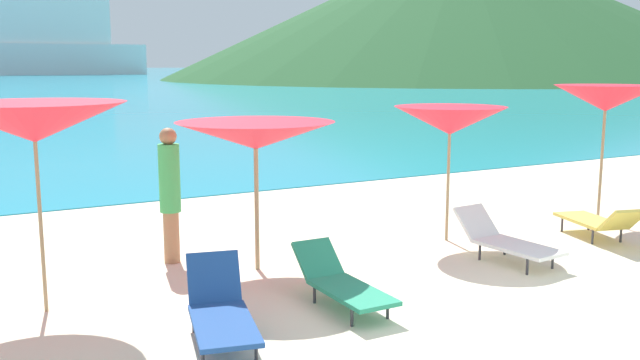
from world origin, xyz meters
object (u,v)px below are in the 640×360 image
umbrella_4 (606,99)px  lounge_chair_7 (221,310)px  lounge_chair_6 (505,239)px  cruise_ship (0,39)px  umbrella_3 (450,121)px  umbrella_1 (34,123)px  beachgoer_1 (170,190)px  lounge_chair_3 (341,282)px  umbrella_2 (256,136)px  lounge_chair_5 (599,220)px

umbrella_4 → lounge_chair_7: umbrella_4 is taller
lounge_chair_6 → cruise_ship: 177.05m
cruise_ship → umbrella_3: bearing=-89.5°
umbrella_1 → beachgoer_1: (1.82, 1.22, -1.09)m
lounge_chair_7 → lounge_chair_3: bearing=22.8°
umbrella_1 → umbrella_3: size_ratio=1.11×
lounge_chair_7 → cruise_ship: (12.31, 177.41, 8.26)m
umbrella_3 → lounge_chair_7: (-4.52, -2.03, -1.57)m
umbrella_2 → beachgoer_1: umbrella_2 is taller
beachgoer_1 → umbrella_2: bearing=112.8°
lounge_chair_5 → umbrella_3: bearing=-12.7°
beachgoer_1 → cruise_ship: bearing=-116.9°
umbrella_3 → cruise_ship: cruise_ship is taller
umbrella_3 → lounge_chair_6: umbrella_3 is taller
umbrella_2 → lounge_chair_7: size_ratio=1.42×
umbrella_1 → lounge_chair_5: umbrella_1 is taller
umbrella_2 → umbrella_3: umbrella_3 is taller
umbrella_1 → umbrella_2: bearing=7.1°
umbrella_2 → lounge_chair_3: bearing=-81.7°
umbrella_3 → lounge_chair_6: bearing=-91.3°
umbrella_3 → umbrella_4: (3.26, -0.17, 0.27)m
umbrella_4 → beachgoer_1: size_ratio=1.26×
lounge_chair_3 → cruise_ship: size_ratio=0.02×
lounge_chair_3 → lounge_chair_6: lounge_chair_6 is taller
lounge_chair_5 → beachgoer_1: 6.59m
lounge_chair_5 → umbrella_1: bearing=9.9°
umbrella_2 → lounge_chair_6: size_ratio=1.35×
umbrella_1 → lounge_chair_3: 3.78m
umbrella_1 → umbrella_3: bearing=3.3°
umbrella_4 → umbrella_3: bearing=177.0°
umbrella_2 → cruise_ship: (11.01, 175.38, 6.76)m
lounge_chair_6 → lounge_chair_7: bearing=-175.4°
umbrella_2 → beachgoer_1: 1.49m
cruise_ship → umbrella_1: bearing=-91.4°
umbrella_1 → cruise_ship: bearing=85.5°
umbrella_3 → beachgoer_1: 4.31m
umbrella_2 → umbrella_4: 6.49m
lounge_chair_3 → lounge_chair_7: bearing=-170.6°
umbrella_2 → lounge_chair_3: 2.35m
lounge_chair_7 → beachgoer_1: beachgoer_1 is taller
umbrella_3 → lounge_chair_7: size_ratio=1.34×
umbrella_3 → lounge_chair_3: umbrella_3 is taller
umbrella_4 → lounge_chair_5: umbrella_4 is taller
umbrella_3 → lounge_chair_5: (2.10, -1.13, -1.56)m
lounge_chair_5 → beachgoer_1: bearing=-2.3°
cruise_ship → lounge_chair_6: bearing=-89.5°
umbrella_2 → umbrella_4: size_ratio=0.94×
umbrella_4 → lounge_chair_3: (-6.22, -1.60, -1.86)m
lounge_chair_3 → lounge_chair_5: 5.11m
umbrella_2 → lounge_chair_6: bearing=-22.2°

